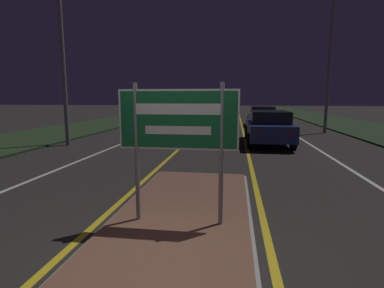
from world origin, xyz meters
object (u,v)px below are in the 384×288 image
Objects in this scene: highway_sign at (178,126)px; car_approaching_1 at (166,112)px; car_approaching_0 at (172,121)px; car_receding_1 at (262,116)px; streetlight_left_near at (60,7)px; streetlight_right_near at (332,27)px; car_receding_0 at (268,127)px.

highway_sign reaches higher than car_approaching_1.
car_receding_1 is at bearing 50.62° from car_approaching_0.
highway_sign is 0.23× the size of streetlight_left_near.
car_approaching_0 is (-8.68, -2.55, -5.21)m from streetlight_right_near.
car_receding_1 is at bearing 48.78° from streetlight_left_near.
streetlight_right_near is 1.90× the size of car_approaching_0.
highway_sign is 9.59m from car_receding_0.
car_receding_1 is (2.81, 18.09, -0.87)m from highway_sign.
car_receding_1 is 8.43m from car_approaching_0.
highway_sign is 11.88m from car_approaching_0.
highway_sign is 0.52× the size of car_receding_1.
streetlight_right_near reaches higher than car_receding_1.
car_receding_0 is (-3.80, -4.86, -5.21)m from streetlight_right_near.
car_receding_0 is 8.84m from car_receding_1.
streetlight_left_near is 17.25m from car_approaching_1.
car_receding_0 is at bearing 75.81° from highway_sign.
car_approaching_1 is (-5.76, 24.10, -0.88)m from highway_sign.
highway_sign is 0.25× the size of streetlight_right_near.
streetlight_left_near is 2.01× the size of car_receding_0.
streetlight_right_near is 1.82× the size of car_receding_0.
car_approaching_0 is (3.84, 3.97, -4.94)m from streetlight_left_near.
car_receding_1 is (9.19, 10.49, -4.98)m from streetlight_left_near.
car_approaching_0 is at bearing 102.35° from highway_sign.
car_approaching_1 is at bearing 104.43° from car_approaching_0.
car_approaching_1 is at bearing 87.86° from streetlight_left_near.
streetlight_left_near is 14.80m from car_receding_1.
streetlight_right_near reaches higher than car_receding_0.
car_approaching_1 is (-11.90, 9.98, -5.25)m from streetlight_right_near.
car_approaching_0 is (-5.35, -6.52, 0.04)m from car_receding_1.
streetlight_left_near is at bearing 129.96° from highway_sign.
car_receding_1 is at bearing -35.05° from car_approaching_1.
highway_sign is at bearing -76.57° from car_approaching_1.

